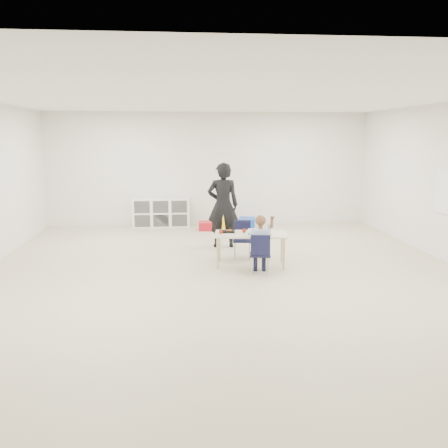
{
  "coord_description": "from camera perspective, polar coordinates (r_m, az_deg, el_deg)",
  "views": [
    {
      "loc": [
        -0.7,
        -7.39,
        2.21
      ],
      "look_at": [
        -0.03,
        -0.09,
        0.85
      ],
      "focal_mm": 38.0,
      "sensor_mm": 36.0,
      "label": 1
    }
  ],
  "objects": [
    {
      "name": "apple_near",
      "position": [
        8.21,
        2.43,
        -0.8
      ],
      "size": [
        0.07,
        0.07,
        0.07
      ],
      "primitive_type": "sphere",
      "color": "maroon",
      "rests_on": "table"
    },
    {
      "name": "lunch_tray_far",
      "position": [
        8.23,
        0.54,
        -0.92
      ],
      "size": [
        0.24,
        0.19,
        0.03
      ],
      "primitive_type": "cube",
      "rotation": [
        0.0,
        0.0,
        -0.14
      ],
      "color": "black",
      "rests_on": "table"
    },
    {
      "name": "bin_blue",
      "position": [
        11.58,
        2.77,
        0.11
      ],
      "size": [
        0.48,
        0.57,
        0.25
      ],
      "primitive_type": "cube",
      "rotation": [
        0.0,
        0.0,
        -0.19
      ],
      "color": "#1744AC",
      "rests_on": "ground"
    },
    {
      "name": "bread_roll",
      "position": [
        8.06,
        5.36,
        -1.07
      ],
      "size": [
        0.09,
        0.09,
        0.07
      ],
      "primitive_type": "ellipsoid",
      "color": "tan",
      "rests_on": "table"
    },
    {
      "name": "bin_red",
      "position": [
        11.35,
        -2.24,
        -0.22
      ],
      "size": [
        0.34,
        0.42,
        0.2
      ],
      "primitive_type": "cube",
      "rotation": [
        0.0,
        0.0,
        -0.07
      ],
      "color": "#B3111F",
      "rests_on": "ground"
    },
    {
      "name": "chair_far",
      "position": [
        8.72,
        2.2,
        -1.89
      ],
      "size": [
        0.37,
        0.35,
        0.68
      ],
      "primitive_type": null,
      "rotation": [
        0.0,
        0.0,
        -0.14
      ],
      "color": "black",
      "rests_on": "ground"
    },
    {
      "name": "child",
      "position": [
        7.65,
        4.39,
        -2.18
      ],
      "size": [
        0.51,
        0.51,
        1.07
      ],
      "primitive_type": null,
      "rotation": [
        0.0,
        0.0,
        -0.14
      ],
      "color": "#A4B6DE",
      "rests_on": "chair_near"
    },
    {
      "name": "table",
      "position": [
        8.22,
        3.21,
        -3.04
      ],
      "size": [
        1.31,
        0.78,
        0.57
      ],
      "rotation": [
        0.0,
        0.0,
        -0.14
      ],
      "color": "beige",
      "rests_on": "ground"
    },
    {
      "name": "milk_carton",
      "position": [
        8.03,
        3.15,
        -0.97
      ],
      "size": [
        0.08,
        0.08,
        0.1
      ],
      "primitive_type": "cube",
      "rotation": [
        0.0,
        0.0,
        -0.14
      ],
      "color": "white",
      "rests_on": "table"
    },
    {
      "name": "lunch_tray_near",
      "position": [
        8.19,
        4.05,
        -1.0
      ],
      "size": [
        0.24,
        0.19,
        0.03
      ],
      "primitive_type": "cube",
      "rotation": [
        0.0,
        0.0,
        -0.14
      ],
      "color": "black",
      "rests_on": "table"
    },
    {
      "name": "rules_poster",
      "position": [
        9.31,
        25.05,
        3.6
      ],
      "size": [
        0.02,
        0.6,
        0.8
      ],
      "primitive_type": "cube",
      "color": "white",
      "rests_on": "room"
    },
    {
      "name": "cubby_shelf",
      "position": [
        11.83,
        -7.58,
        1.37
      ],
      "size": [
        1.4,
        0.4,
        0.7
      ],
      "primitive_type": "cube",
      "color": "white",
      "rests_on": "ground"
    },
    {
      "name": "adult",
      "position": [
        9.5,
        -0.14,
        2.29
      ],
      "size": [
        0.63,
        0.43,
        1.7
      ],
      "primitive_type": "imported",
      "rotation": [
        0.0,
        0.0,
        3.11
      ],
      "color": "black",
      "rests_on": "ground"
    },
    {
      "name": "bin_yellow",
      "position": [
        11.6,
        -0.6,
        0.1
      ],
      "size": [
        0.46,
        0.54,
        0.23
      ],
      "primitive_type": "cube",
      "rotation": [
        0.0,
        0.0,
        0.22
      ],
      "color": "yellow",
      "rests_on": "ground"
    },
    {
      "name": "apple_far",
      "position": [
        8.12,
        -0.39,
        -0.92
      ],
      "size": [
        0.07,
        0.07,
        0.07
      ],
      "primitive_type": "sphere",
      "color": "maroon",
      "rests_on": "table"
    },
    {
      "name": "room",
      "position": [
        7.47,
        0.18,
        4.28
      ],
      "size": [
        9.0,
        9.02,
        2.8
      ],
      "color": "beige",
      "rests_on": "ground"
    },
    {
      "name": "chair_near",
      "position": [
        7.7,
        4.37,
        -3.59
      ],
      "size": [
        0.37,
        0.35,
        0.68
      ],
      "primitive_type": null,
      "rotation": [
        0.0,
        0.0,
        -0.14
      ],
      "color": "black",
      "rests_on": "ground"
    }
  ]
}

